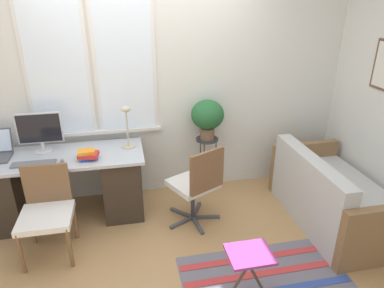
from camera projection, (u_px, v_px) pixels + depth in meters
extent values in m
plane|color=tan|center=(157.00, 223.00, 3.67)|extent=(14.00, 14.00, 0.00)
cube|color=silver|center=(145.00, 83.00, 3.80)|extent=(9.00, 0.06, 2.70)
cube|color=silver|center=(56.00, 64.00, 3.50)|extent=(0.66, 0.02, 1.56)
cube|color=white|center=(56.00, 64.00, 3.49)|extent=(0.59, 0.01, 1.49)
cube|color=silver|center=(125.00, 62.00, 3.63)|extent=(0.66, 0.02, 1.56)
cube|color=white|center=(125.00, 62.00, 3.62)|extent=(0.59, 0.01, 1.49)
cube|color=silver|center=(99.00, 131.00, 3.87)|extent=(1.40, 0.11, 0.04)
cube|color=silver|center=(378.00, 88.00, 3.57)|extent=(0.06, 9.00, 2.70)
cube|color=#B2B7BC|center=(59.00, 157.00, 3.51)|extent=(1.70, 0.66, 0.03)
cube|color=#33281E|center=(3.00, 194.00, 3.54)|extent=(0.40, 0.58, 0.70)
cube|color=#33281E|center=(123.00, 182.00, 3.76)|extent=(0.40, 0.58, 0.70)
cylinder|color=silver|center=(44.00, 151.00, 3.58)|extent=(0.18, 0.18, 0.02)
cylinder|color=silver|center=(43.00, 146.00, 3.56)|extent=(0.04, 0.04, 0.10)
cube|color=silver|center=(39.00, 128.00, 3.48)|extent=(0.44, 0.02, 0.32)
cube|color=black|center=(39.00, 129.00, 3.47)|extent=(0.42, 0.01, 0.30)
cube|color=slate|center=(34.00, 164.00, 3.31)|extent=(0.41, 0.11, 0.02)
ellipsoid|color=slate|center=(62.00, 160.00, 3.37)|extent=(0.03, 0.06, 0.03)
cylinder|color=#BCB299|center=(129.00, 146.00, 3.70)|extent=(0.15, 0.15, 0.01)
cylinder|color=#BCB299|center=(127.00, 129.00, 3.62)|extent=(0.02, 0.02, 0.40)
ellipsoid|color=#BCB299|center=(126.00, 109.00, 3.54)|extent=(0.10, 0.10, 0.07)
cube|color=#2851B2|center=(89.00, 157.00, 3.43)|extent=(0.19, 0.17, 0.03)
cube|color=red|center=(88.00, 155.00, 3.40)|extent=(0.21, 0.18, 0.04)
cube|color=orange|center=(86.00, 152.00, 3.38)|extent=(0.18, 0.14, 0.03)
cylinder|color=brown|center=(21.00, 254.00, 2.93)|extent=(0.04, 0.04, 0.41)
cylinder|color=brown|center=(70.00, 248.00, 3.00)|extent=(0.04, 0.04, 0.41)
cylinder|color=brown|center=(31.00, 226.00, 3.29)|extent=(0.04, 0.04, 0.41)
cylinder|color=brown|center=(75.00, 221.00, 3.37)|extent=(0.04, 0.04, 0.41)
cube|color=silver|center=(46.00, 217.00, 3.07)|extent=(0.46, 0.44, 0.06)
cube|color=brown|center=(47.00, 183.00, 3.19)|extent=(0.41, 0.03, 0.38)
cube|color=#47474C|center=(182.00, 222.00, 3.65)|extent=(0.28, 0.16, 0.03)
cube|color=#47474C|center=(198.00, 225.00, 3.61)|extent=(0.08, 0.30, 0.03)
cube|color=#47474C|center=(206.00, 217.00, 3.74)|extent=(0.30, 0.08, 0.03)
cube|color=#47474C|center=(196.00, 210.00, 3.86)|extent=(0.17, 0.28, 0.03)
cube|color=#47474C|center=(182.00, 213.00, 3.81)|extent=(0.23, 0.24, 0.03)
cylinder|color=#333338|center=(193.00, 201.00, 3.65)|extent=(0.04, 0.04, 0.38)
cube|color=silver|center=(193.00, 184.00, 3.56)|extent=(0.58, 0.57, 0.06)
cube|color=brown|center=(207.00, 171.00, 3.31)|extent=(0.38, 0.21, 0.42)
cube|color=beige|center=(334.00, 203.00, 3.64)|extent=(0.83, 1.30, 0.43)
cube|color=beige|center=(311.00, 174.00, 3.43)|extent=(0.16, 1.30, 0.34)
cube|color=olive|center=(382.00, 237.00, 2.98)|extent=(0.83, 0.09, 0.62)
cube|color=olive|center=(303.00, 166.00, 4.23)|extent=(0.83, 0.09, 0.62)
cylinder|color=#333338|center=(207.00, 139.00, 4.00)|extent=(0.26, 0.26, 0.02)
cylinder|color=#333338|center=(215.00, 165.00, 4.16)|extent=(0.01, 0.01, 0.69)
cylinder|color=#333338|center=(200.00, 163.00, 4.22)|extent=(0.01, 0.01, 0.69)
cylinder|color=#333338|center=(204.00, 170.00, 4.04)|extent=(0.01, 0.01, 0.69)
cylinder|color=brown|center=(207.00, 133.00, 3.97)|extent=(0.17, 0.17, 0.13)
ellipsoid|color=#235B2D|center=(208.00, 115.00, 3.88)|extent=(0.38, 0.38, 0.34)
cube|color=slate|center=(268.00, 282.00, 2.90)|extent=(1.44, 0.90, 0.01)
cube|color=#C63838|center=(263.00, 273.00, 2.99)|extent=(1.41, 0.07, 0.00)
cube|color=#C63838|center=(255.00, 258.00, 3.17)|extent=(1.41, 0.07, 0.00)
cube|color=#93337A|center=(250.00, 254.00, 2.59)|extent=(0.34, 0.29, 0.02)
cylinder|color=#4C3D2D|center=(241.00, 278.00, 2.67)|extent=(0.23, 0.02, 0.44)
cylinder|color=#4C3D2D|center=(255.00, 276.00, 2.69)|extent=(0.23, 0.02, 0.44)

